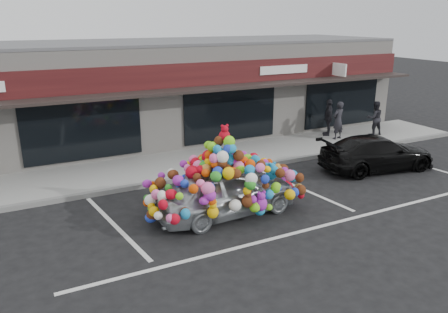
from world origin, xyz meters
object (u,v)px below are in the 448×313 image
toy_car (225,185)px  black_sedan (377,153)px  pedestrian_b (375,118)px  pedestrian_c (328,117)px  pedestrian_a (338,120)px

toy_car → black_sedan: 6.67m
toy_car → pedestrian_b: size_ratio=2.88×
black_sedan → pedestrian_b: (3.17, 3.34, 0.30)m
black_sedan → pedestrian_c: 4.39m
pedestrian_b → pedestrian_c: (-1.95, 0.87, 0.06)m
toy_car → pedestrian_b: toy_car is taller
toy_car → black_sedan: size_ratio=1.04×
black_sedan → pedestrian_a: bearing=-10.3°
toy_car → pedestrian_c: bearing=-59.7°
black_sedan → pedestrian_c: (1.22, 4.21, 0.36)m
toy_car → pedestrian_a: size_ratio=2.67×
pedestrian_b → pedestrian_c: size_ratio=0.93×
black_sedan → pedestrian_c: pedestrian_c is taller
black_sedan → toy_car: bearing=106.4°
toy_car → black_sedan: toy_car is taller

